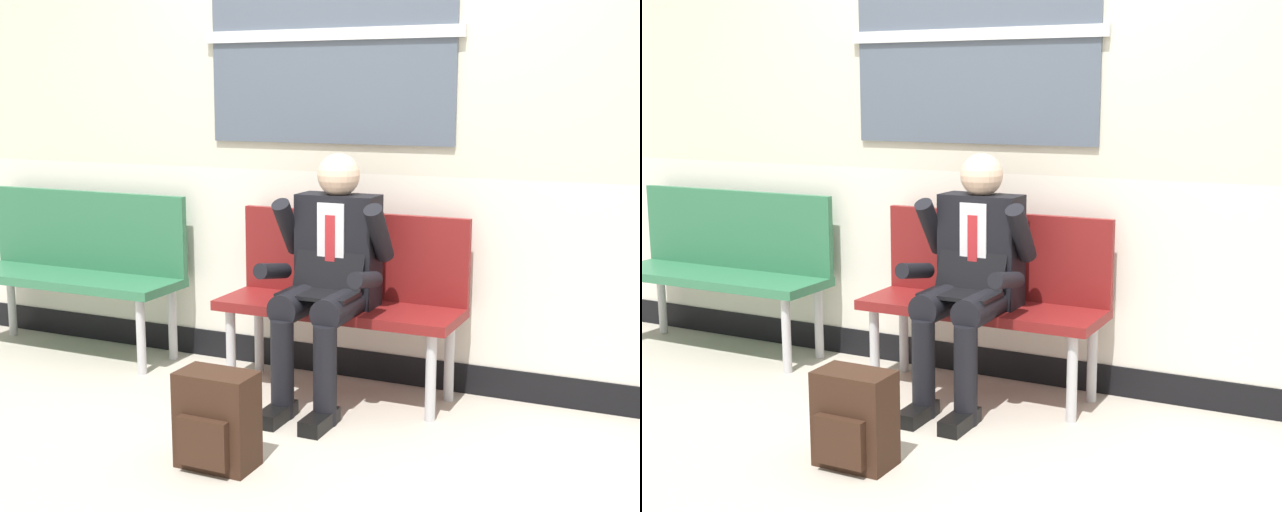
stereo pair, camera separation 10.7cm
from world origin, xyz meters
TOP-DOWN VIEW (x-y plane):
  - ground_plane at (0.00, 0.00)m, footprint 18.00×18.00m
  - station_wall at (-0.00, 0.79)m, footprint 6.39×0.16m
  - bench_with_person at (0.02, 0.51)m, footprint 1.23×0.42m
  - bench_empty at (-1.69, 0.51)m, footprint 1.37×0.42m
  - person_seated at (0.02, 0.31)m, footprint 0.57×0.70m
  - backpack at (-0.09, -0.57)m, footprint 0.32×0.23m

SIDE VIEW (x-z plane):
  - ground_plane at x=0.00m, z-range 0.00..0.00m
  - backpack at x=-0.09m, z-range 0.00..0.40m
  - bench_with_person at x=0.02m, z-range 0.07..0.99m
  - bench_empty at x=-1.69m, z-range 0.07..1.01m
  - person_seated at x=0.02m, z-range 0.04..1.26m
  - station_wall at x=0.00m, z-range -0.01..2.81m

